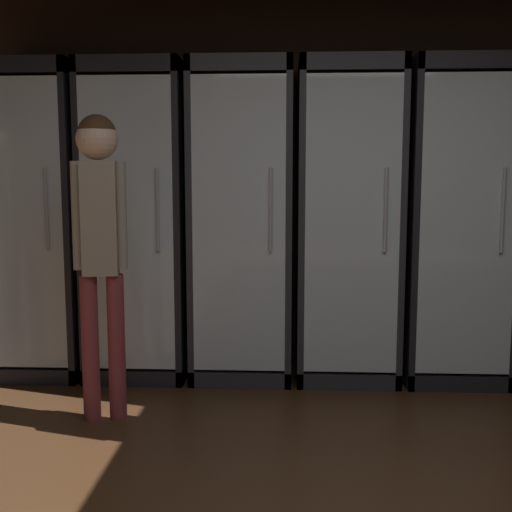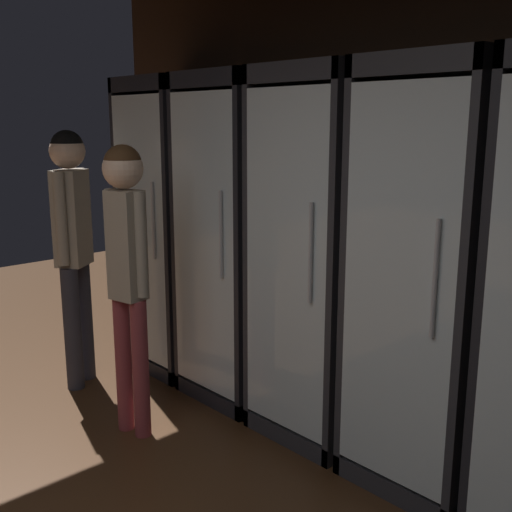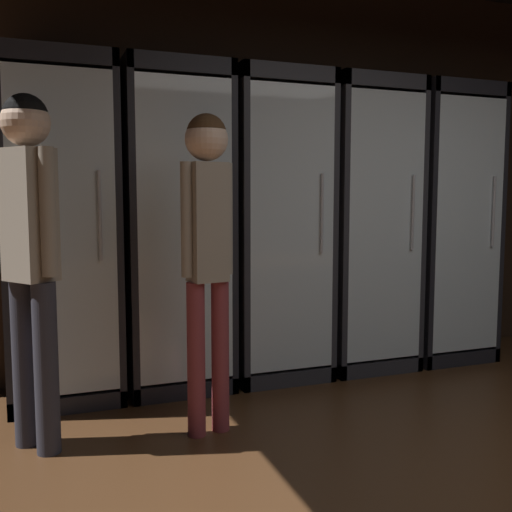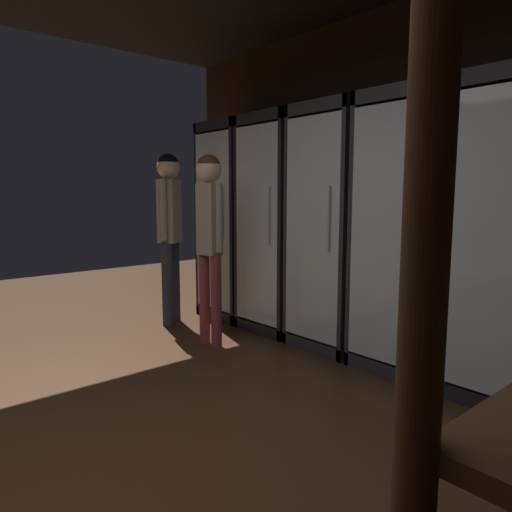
{
  "view_description": "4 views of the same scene",
  "coord_description": "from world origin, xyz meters",
  "px_view_note": "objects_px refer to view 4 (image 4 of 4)",
  "views": [
    {
      "loc": [
        -0.42,
        -1.24,
        1.28
      ],
      "look_at": [
        -0.61,
        2.66,
        0.81
      ],
      "focal_mm": 42.66,
      "sensor_mm": 36.0,
      "label": 1
    },
    {
      "loc": [
        1.45,
        0.2,
        1.75
      ],
      "look_at": [
        -0.88,
        2.37,
        1.05
      ],
      "focal_mm": 43.28,
      "sensor_mm": 36.0,
      "label": 2
    },
    {
      "loc": [
        -2.17,
        -0.9,
        1.21
      ],
      "look_at": [
        -0.95,
        2.41,
        0.86
      ],
      "focal_mm": 40.51,
      "sensor_mm": 36.0,
      "label": 3
    },
    {
      "loc": [
        1.86,
        -0.38,
        1.31
      ],
      "look_at": [
        -1.37,
        2.39,
        0.74
      ],
      "focal_mm": 33.07,
      "sensor_mm": 36.0,
      "label": 4
    }
  ],
  "objects_px": {
    "cooler_far_left": "(238,223)",
    "shopper_far": "(169,220)",
    "cooler_far_right": "(508,244)",
    "shopper_near": "(209,224)",
    "cooler_right": "(410,236)",
    "cooler_left": "(282,227)",
    "cooler_center": "(338,230)"
  },
  "relations": [
    {
      "from": "cooler_far_left",
      "to": "shopper_far",
      "type": "distance_m",
      "value": 0.75
    },
    {
      "from": "cooler_right",
      "to": "cooler_center",
      "type": "bearing_deg",
      "value": -179.93
    },
    {
      "from": "cooler_left",
      "to": "cooler_right",
      "type": "xyz_separation_m",
      "value": [
        1.36,
        0.0,
        0.0
      ]
    },
    {
      "from": "cooler_right",
      "to": "cooler_far_right",
      "type": "distance_m",
      "value": 0.68
    },
    {
      "from": "cooler_far_left",
      "to": "shopper_far",
      "type": "bearing_deg",
      "value": -102.44
    },
    {
      "from": "cooler_far_right",
      "to": "cooler_far_left",
      "type": "bearing_deg",
      "value": 179.98
    },
    {
      "from": "cooler_far_left",
      "to": "cooler_left",
      "type": "xyz_separation_m",
      "value": [
        0.68,
        -0.0,
        -0.01
      ]
    },
    {
      "from": "cooler_left",
      "to": "cooler_center",
      "type": "distance_m",
      "value": 0.68
    },
    {
      "from": "shopper_far",
      "to": "cooler_far_right",
      "type": "bearing_deg",
      "value": 14.24
    },
    {
      "from": "cooler_far_right",
      "to": "shopper_near",
      "type": "distance_m",
      "value": 2.22
    },
    {
      "from": "cooler_center",
      "to": "shopper_near",
      "type": "xyz_separation_m",
      "value": [
        -0.69,
        -0.84,
        0.05
      ]
    },
    {
      "from": "cooler_right",
      "to": "cooler_far_right",
      "type": "relative_size",
      "value": 1.0
    },
    {
      "from": "cooler_left",
      "to": "cooler_center",
      "type": "height_order",
      "value": "same"
    },
    {
      "from": "cooler_far_left",
      "to": "cooler_far_right",
      "type": "relative_size",
      "value": 1.0
    },
    {
      "from": "cooler_far_left",
      "to": "shopper_near",
      "type": "relative_size",
      "value": 1.25
    },
    {
      "from": "cooler_far_right",
      "to": "shopper_near",
      "type": "relative_size",
      "value": 1.25
    },
    {
      "from": "cooler_left",
      "to": "cooler_center",
      "type": "relative_size",
      "value": 1.0
    },
    {
      "from": "cooler_center",
      "to": "cooler_right",
      "type": "height_order",
      "value": "same"
    },
    {
      "from": "cooler_left",
      "to": "cooler_far_right",
      "type": "relative_size",
      "value": 1.0
    },
    {
      "from": "cooler_right",
      "to": "cooler_far_right",
      "type": "bearing_deg",
      "value": 0.03
    },
    {
      "from": "shopper_far",
      "to": "cooler_center",
      "type": "bearing_deg",
      "value": 25.65
    },
    {
      "from": "cooler_far_right",
      "to": "shopper_near",
      "type": "bearing_deg",
      "value": -157.86
    },
    {
      "from": "shopper_near",
      "to": "shopper_far",
      "type": "relative_size",
      "value": 0.96
    },
    {
      "from": "cooler_far_left",
      "to": "cooler_left",
      "type": "bearing_deg",
      "value": -0.12
    },
    {
      "from": "cooler_center",
      "to": "cooler_left",
      "type": "bearing_deg",
      "value": 179.94
    },
    {
      "from": "cooler_left",
      "to": "cooler_center",
      "type": "bearing_deg",
      "value": -0.06
    },
    {
      "from": "cooler_far_right",
      "to": "shopper_near",
      "type": "height_order",
      "value": "cooler_far_right"
    },
    {
      "from": "cooler_far_right",
      "to": "cooler_left",
      "type": "bearing_deg",
      "value": -179.99
    },
    {
      "from": "cooler_left",
      "to": "shopper_far",
      "type": "relative_size",
      "value": 1.2
    },
    {
      "from": "cooler_far_left",
      "to": "cooler_right",
      "type": "height_order",
      "value": "same"
    },
    {
      "from": "cooler_far_left",
      "to": "shopper_far",
      "type": "height_order",
      "value": "cooler_far_left"
    },
    {
      "from": "cooler_right",
      "to": "shopper_near",
      "type": "relative_size",
      "value": 1.25
    }
  ]
}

